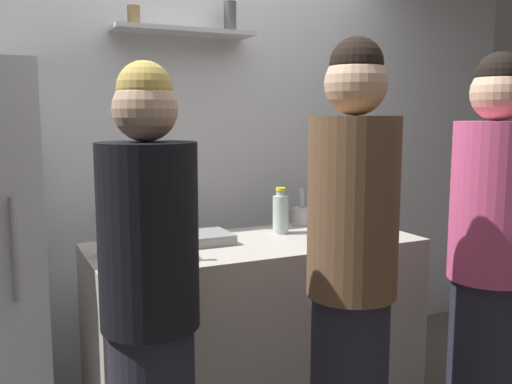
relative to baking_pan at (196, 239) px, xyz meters
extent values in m
cube|color=white|center=(0.23, 0.66, 0.37)|extent=(4.80, 0.10, 2.60)
cube|color=silver|center=(0.12, 0.50, 1.06)|extent=(0.80, 0.22, 0.02)
cylinder|color=olive|center=(-0.16, 0.50, 1.13)|extent=(0.07, 0.07, 0.10)
cylinder|color=#4C4C51|center=(0.40, 0.50, 1.16)|extent=(0.07, 0.07, 0.17)
cylinder|color=#99999E|center=(-0.82, -0.08, 0.05)|extent=(0.02, 0.02, 0.45)
cube|color=#B7B2A8|center=(0.29, -0.08, -0.48)|extent=(1.65, 0.68, 0.90)
cube|color=gray|center=(0.00, 0.00, 0.00)|extent=(0.34, 0.24, 0.05)
cylinder|color=#B2B2B7|center=(0.71, 0.19, 0.03)|extent=(0.11, 0.11, 0.10)
cylinder|color=silver|center=(0.72, 0.21, 0.08)|extent=(0.01, 0.01, 0.15)
cylinder|color=silver|center=(0.70, 0.19, 0.10)|extent=(0.01, 0.04, 0.18)
cylinder|color=silver|center=(0.70, 0.17, 0.10)|extent=(0.02, 0.01, 0.18)
cylinder|color=silver|center=(0.71, 0.19, 0.09)|extent=(0.02, 0.01, 0.18)
cylinder|color=silver|center=(0.71, 0.17, 0.10)|extent=(0.03, 0.02, 0.18)
cylinder|color=silver|center=(0.71, 0.20, 0.10)|extent=(0.05, 0.01, 0.18)
cylinder|color=silver|center=(0.71, 0.18, 0.10)|extent=(0.01, 0.01, 0.19)
cylinder|color=black|center=(0.85, 0.14, 0.07)|extent=(0.08, 0.08, 0.20)
cylinder|color=black|center=(0.85, 0.14, 0.21)|extent=(0.03, 0.03, 0.07)
cylinder|color=gold|center=(0.85, 0.14, 0.26)|extent=(0.04, 0.04, 0.02)
cylinder|color=#19471E|center=(0.58, -0.21, 0.07)|extent=(0.07, 0.07, 0.18)
cylinder|color=#19471E|center=(0.58, -0.21, 0.20)|extent=(0.03, 0.03, 0.08)
cylinder|color=black|center=(0.58, -0.21, 0.25)|extent=(0.03, 0.03, 0.02)
cylinder|color=#B2BFB2|center=(-0.28, -0.24, 0.09)|extent=(0.07, 0.07, 0.24)
cylinder|color=#B2BFB2|center=(-0.28, -0.24, 0.26)|extent=(0.03, 0.03, 0.09)
cylinder|color=#333333|center=(-0.28, -0.24, 0.32)|extent=(0.03, 0.03, 0.02)
cylinder|color=#472814|center=(-0.44, -0.06, 0.09)|extent=(0.07, 0.07, 0.23)
cylinder|color=#472814|center=(-0.44, -0.06, 0.24)|extent=(0.03, 0.03, 0.08)
cylinder|color=maroon|center=(-0.44, -0.06, 0.29)|extent=(0.03, 0.03, 0.02)
cylinder|color=silver|center=(0.49, 0.04, 0.08)|extent=(0.08, 0.08, 0.20)
cylinder|color=silver|center=(0.49, 0.04, 0.19)|extent=(0.05, 0.05, 0.03)
cylinder|color=yellow|center=(0.49, 0.04, 0.21)|extent=(0.05, 0.05, 0.02)
cylinder|color=black|center=(-0.42, -0.72, 0.20)|extent=(0.34, 0.34, 0.64)
sphere|color=#D8AD8C|center=(-0.42, -0.72, 0.62)|extent=(0.22, 0.22, 0.22)
sphere|color=#D8B759|center=(-0.42, -0.72, 0.69)|extent=(0.18, 0.18, 0.18)
cylinder|color=#262633|center=(0.99, -0.90, -0.51)|extent=(0.30, 0.30, 0.84)
cylinder|color=#D14C7F|center=(0.99, -0.90, 0.25)|extent=(0.34, 0.34, 0.66)
sphere|color=#D8AD8C|center=(0.99, -0.90, 0.69)|extent=(0.23, 0.23, 0.23)
sphere|color=black|center=(0.99, -0.90, 0.76)|extent=(0.19, 0.19, 0.19)
cylinder|color=brown|center=(0.32, -0.86, 0.26)|extent=(0.34, 0.34, 0.67)
sphere|color=#D8AD8C|center=(0.32, -0.86, 0.71)|extent=(0.23, 0.23, 0.23)
sphere|color=black|center=(0.32, -0.86, 0.78)|extent=(0.20, 0.20, 0.20)
camera|label=1|loc=(-0.89, -2.56, 0.60)|focal=39.26mm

